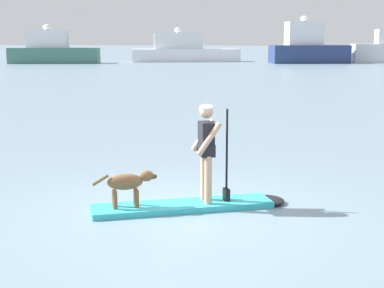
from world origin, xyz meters
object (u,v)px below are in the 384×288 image
Objects in this scene: moored_boat_outer at (184,51)px; moored_boat_center at (307,48)px; paddleboard at (196,205)px; person_paddler at (207,146)px; dog at (128,183)px; moored_boat_starboard at (53,51)px.

moored_boat_center is (14.07, -1.73, 0.44)m from moored_boat_outer.
moored_boat_center is (3.75, 56.72, 1.62)m from paddleboard.
paddleboard is 1.00m from person_paddler.
person_paddler is at bearing 22.62° from paddleboard.
dog reaches higher than paddleboard.
person_paddler is 56.93m from moored_boat_starboard.
dog is at bearing -94.77° from moored_boat_center.
paddleboard is at bearing -157.38° from person_paddler.
moored_boat_center is at bearing 86.39° from person_paddler.
dog is 59.61m from moored_boat_outer.
paddleboard is at bearing -79.98° from moored_boat_outer.
moored_boat_starboard is (-23.63, 51.79, 1.28)m from paddleboard.
paddleboard is at bearing -65.47° from moored_boat_starboard.
moored_boat_outer is (-10.50, 58.38, 0.19)m from person_paddler.
paddleboard is 3.29× the size of dog.
moored_boat_center reaches higher than paddleboard.
person_paddler is at bearing -79.81° from moored_boat_outer.
moored_boat_starboard is at bearing 114.53° from paddleboard.
moored_boat_center reaches higher than person_paddler.
dog is at bearing -157.38° from paddleboard.
moored_boat_outer reaches higher than person_paddler.
moored_boat_starboard is at bearing 113.42° from dog.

